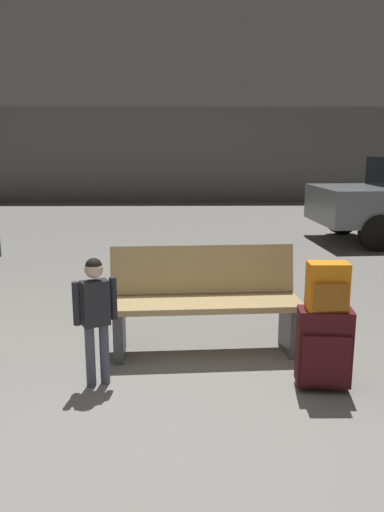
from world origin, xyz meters
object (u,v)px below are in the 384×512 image
at_px(child, 95,308).
at_px(backpack_bright, 328,287).
at_px(bench, 205,301).
at_px(suitcase, 324,347).

bearing_deg(child, backpack_bright, -3.11).
bearing_deg(backpack_bright, bench, 138.36).
bearing_deg(suitcase, bench, 138.36).
relative_size(bench, child, 1.69).
xyz_separation_m(bench, backpack_bright, (0.83, -0.74, 0.33)).
xyz_separation_m(bench, suitcase, (0.83, -0.74, -0.12)).
height_order(suitcase, child, child).
distance_m(suitcase, child, 1.67).
bearing_deg(backpack_bright, child, 176.89).
height_order(backpack_bright, child, child).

